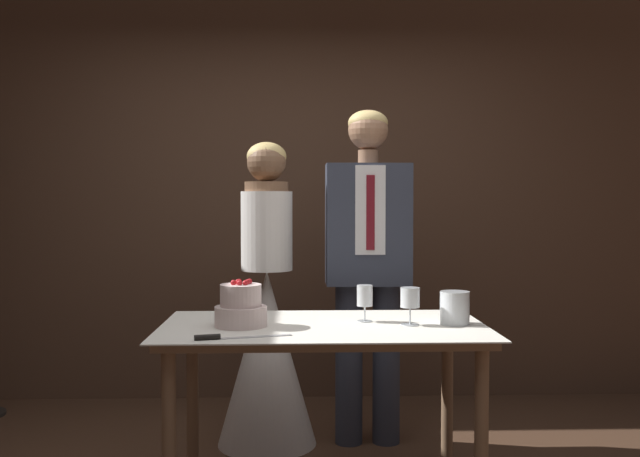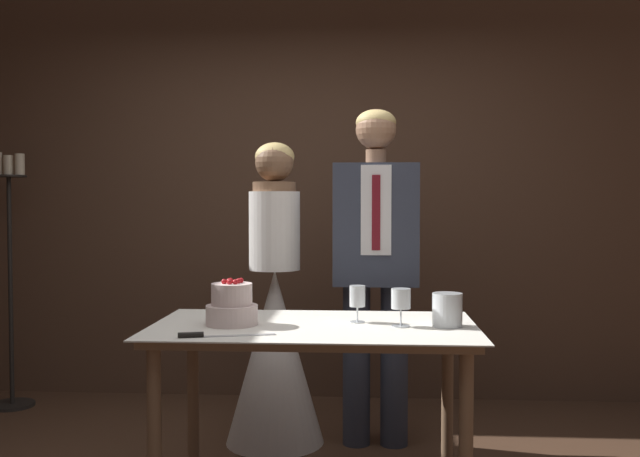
% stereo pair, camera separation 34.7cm
% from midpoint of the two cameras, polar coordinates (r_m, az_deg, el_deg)
% --- Properties ---
extents(wall_back, '(5.34, 0.12, 2.94)m').
position_cam_midpoint_polar(wall_back, '(4.87, -4.21, 3.78)').
color(wall_back, '#513828').
rests_on(wall_back, ground_plane).
extents(cake_table, '(1.40, 0.81, 0.80)m').
position_cam_midpoint_polar(cake_table, '(3.12, -2.96, -9.42)').
color(cake_table, '#8E6B4C').
rests_on(cake_table, ground_plane).
extents(tiered_cake, '(0.22, 0.22, 0.20)m').
position_cam_midpoint_polar(tiered_cake, '(3.09, -9.58, -6.27)').
color(tiered_cake, beige).
rests_on(tiered_cake, cake_table).
extents(cake_knife, '(0.38, 0.12, 0.02)m').
position_cam_midpoint_polar(cake_knife, '(2.83, -11.20, -8.55)').
color(cake_knife, silver).
rests_on(cake_knife, cake_table).
extents(wine_glass_near, '(0.07, 0.07, 0.16)m').
position_cam_midpoint_polar(wine_glass_near, '(3.16, 0.46, -5.58)').
color(wine_glass_near, silver).
rests_on(wine_glass_near, cake_table).
extents(wine_glass_middle, '(0.08, 0.08, 0.16)m').
position_cam_midpoint_polar(wine_glass_middle, '(3.08, 4.02, -5.72)').
color(wine_glass_middle, silver).
rests_on(wine_glass_middle, cake_table).
extents(hurricane_candle, '(0.13, 0.13, 0.14)m').
position_cam_midpoint_polar(hurricane_candle, '(3.13, 7.62, -6.40)').
color(hurricane_candle, silver).
rests_on(hurricane_candle, cake_table).
extents(bride, '(0.54, 0.54, 1.66)m').
position_cam_midpoint_polar(bride, '(3.95, -6.80, -8.34)').
color(bride, white).
rests_on(bride, ground_plane).
extents(groom, '(0.46, 0.25, 1.83)m').
position_cam_midpoint_polar(groom, '(3.89, 1.31, -2.01)').
color(groom, '#333847').
rests_on(groom, ground_plane).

